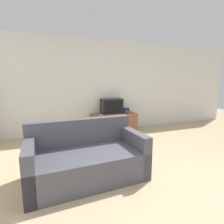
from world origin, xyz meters
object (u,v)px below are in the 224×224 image
television (112,106)px  book_stack (126,110)px  couch (87,159)px  remote_on_stand (101,115)px  tv_stand (114,123)px

television → book_stack: 0.44m
couch → book_stack: couch is taller
remote_on_stand → television: bearing=28.8°
television → remote_on_stand: size_ratio=3.88×
tv_stand → couch: bearing=-120.5°
tv_stand → book_stack: bearing=-0.2°
tv_stand → remote_on_stand: (-0.42, -0.12, 0.28)m
tv_stand → remote_on_stand: 0.51m
television → couch: bearing=-118.8°
tv_stand → remote_on_stand: bearing=-163.3°
television → remote_on_stand: 0.47m
television → couch: 2.59m
tv_stand → remote_on_stand: size_ratio=8.19×
couch → book_stack: (1.64, 2.15, 0.32)m
couch → remote_on_stand: couch is taller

